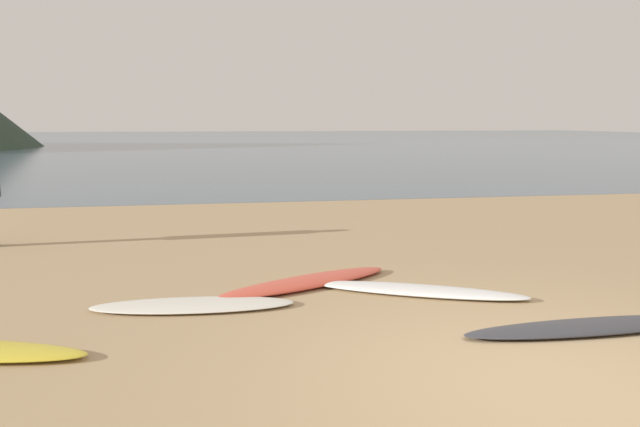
% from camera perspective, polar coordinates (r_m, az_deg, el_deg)
% --- Properties ---
extents(ground_plane, '(120.00, 120.00, 0.20)m').
position_cam_1_polar(ground_plane, '(14.26, -0.02, 0.33)').
color(ground_plane, tan).
rests_on(ground_plane, ground).
extents(ocean_water, '(140.00, 100.00, 0.01)m').
position_cam_1_polar(ocean_water, '(64.80, -8.06, 6.95)').
color(ocean_water, '#475B6B').
rests_on(ocean_water, ground).
extents(surfboard_3, '(2.22, 0.75, 0.07)m').
position_cam_1_polar(surfboard_3, '(6.69, -11.95, -8.49)').
color(surfboard_3, silver).
rests_on(surfboard_3, ground).
extents(surfboard_4, '(2.41, 1.52, 0.09)m').
position_cam_1_polar(surfboard_4, '(7.40, -1.32, -6.51)').
color(surfboard_4, '#D84C38').
rests_on(surfboard_4, ground).
extents(surfboard_5, '(2.46, 1.48, 0.09)m').
position_cam_1_polar(surfboard_5, '(7.15, 9.34, -7.20)').
color(surfboard_5, white).
rests_on(surfboard_5, ground).
extents(surfboard_6, '(2.65, 0.50, 0.08)m').
position_cam_1_polar(surfboard_6, '(6.44, 24.40, -9.74)').
color(surfboard_6, '#333338').
rests_on(surfboard_6, ground).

